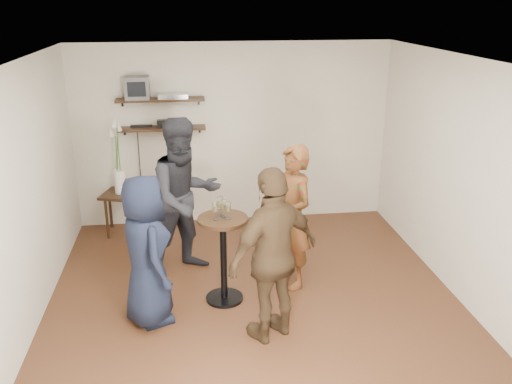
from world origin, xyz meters
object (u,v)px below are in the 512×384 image
person_navy (146,251)px  person_dark (185,197)px  dvd_deck (173,96)px  crt_monitor (137,88)px  drinks_table (223,248)px  side_table (122,199)px  person_brown (274,255)px  person_plaid (293,217)px  radio (165,123)px

person_navy → person_dark: bearing=-41.6°
dvd_deck → person_navy: 2.75m
crt_monitor → drinks_table: (0.97, -2.20, -1.39)m
side_table → person_dark: (0.90, -1.27, 0.46)m
crt_monitor → side_table: size_ratio=0.52×
dvd_deck → person_dark: bearing=-85.6°
dvd_deck → person_dark: size_ratio=0.21×
dvd_deck → person_dark: 1.74m
drinks_table → person_brown: 0.88m
person_plaid → person_brown: bearing=-38.9°
dvd_deck → person_dark: dvd_deck is taller
drinks_table → person_dark: 0.90m
side_table → drinks_table: drinks_table is taller
dvd_deck → drinks_table: (0.50, -2.20, -1.27)m
person_plaid → drinks_table: bearing=-90.0°
person_navy → person_plaid: bearing=-91.1°
crt_monitor → person_brown: (1.40, -2.93, -1.15)m
crt_monitor → drinks_table: size_ratio=0.33×
radio → side_table: bearing=-165.1°
person_plaid → person_navy: bearing=-88.9°
dvd_deck → side_table: dvd_deck is taller
person_plaid → person_brown: size_ratio=0.96×
radio → person_navy: size_ratio=0.14×
person_plaid → radio: bearing=-161.8°
side_table → person_plaid: 2.75m
drinks_table → person_brown: size_ratio=0.56×
person_brown → dvd_deck: bearing=-102.9°
side_table → person_dark: 1.62m
person_plaid → dvd_deck: bearing=-164.3°
person_plaid → person_navy: person_plaid is taller
crt_monitor → person_plaid: bearing=-47.5°
side_table → person_dark: size_ratio=0.32×
side_table → person_plaid: bearing=-40.2°
dvd_deck → person_brown: size_ratio=0.23×
person_dark → person_navy: 1.13m
person_navy → person_brown: 1.30m
crt_monitor → radio: (0.34, 0.00, -0.50)m
radio → person_dark: size_ratio=0.12×
drinks_table → side_table: bearing=122.4°
person_navy → person_brown: size_ratio=0.90×
crt_monitor → person_navy: (0.18, -2.49, -1.23)m
dvd_deck → person_navy: dvd_deck is taller
person_dark → dvd_deck: bearing=67.0°
drinks_table → dvd_deck: bearing=102.8°
drinks_table → person_plaid: 0.87m
dvd_deck → drinks_table: 2.59m
dvd_deck → person_plaid: size_ratio=0.24×
crt_monitor → radio: crt_monitor is taller
person_plaid → person_dark: person_dark is taller
person_brown → radio: bearing=-100.7°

